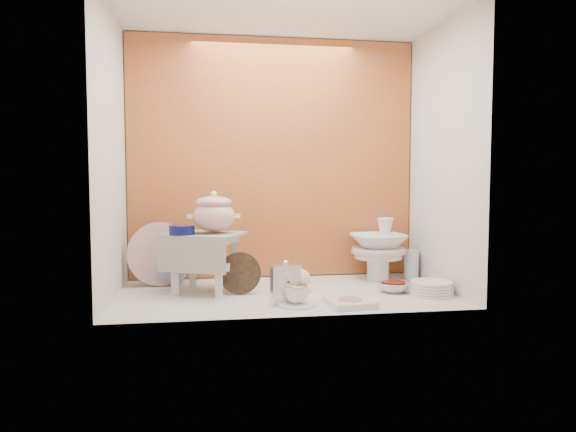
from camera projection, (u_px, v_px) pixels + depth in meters
The scene contains 17 objects.
ground at pixel (285, 293), 2.86m from camera, with size 1.80×1.80×0.00m, color silver.
niche_shell at pixel (280, 125), 2.97m from camera, with size 1.86×1.03×1.53m.
step_stool at pixel (205, 263), 2.87m from camera, with size 0.38×0.33×0.33m, color silver, non-canonical shape.
soup_tureen at pixel (214, 212), 2.86m from camera, with size 0.27×0.27×0.23m, color white, non-canonical shape.
cobalt_bowl at pixel (182, 230), 2.79m from camera, with size 0.14×0.14×0.05m, color #0A0E4C.
floral_platter at pixel (160, 254), 3.04m from camera, with size 0.37×0.07×0.37m, color silver, non-canonical shape.
blue_white_vase at pixel (169, 264), 3.11m from camera, with size 0.22×0.22×0.23m, color white.
lacquer_tray at pixel (240, 273), 2.83m from camera, with size 0.23×0.06×0.23m, color black, non-canonical shape.
mantel_clock at pixel (286, 283), 2.60m from camera, with size 0.15×0.05×0.21m, color silver.
plush_pig at pixel (294, 279), 2.89m from camera, with size 0.24×0.17×0.14m, color beige.
teacup_saucer at pixel (297, 304), 2.57m from camera, with size 0.19×0.19×0.01m, color white.
gold_rim_teacup at pixel (297, 294), 2.57m from camera, with size 0.12×0.12×0.09m, color white.
lattice_dish at pixel (350, 302), 2.57m from camera, with size 0.22×0.22×0.03m, color white.
dinner_plate_stack at pixel (431, 288), 2.81m from camera, with size 0.24×0.24×0.07m, color white.
crystal_bowl at pixel (393, 287), 2.88m from camera, with size 0.17×0.17×0.05m, color silver.
clear_glass_vase at pixel (411, 264), 3.26m from camera, with size 0.09×0.09×0.18m, color silver.
porcelain_tower at pixel (378, 249), 3.22m from camera, with size 0.34×0.34×0.39m, color white, non-canonical shape.
Camera 1 is at (-0.41, -2.79, 0.62)m, focal length 32.69 mm.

